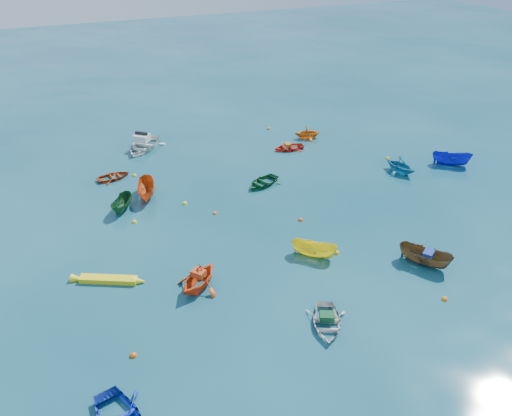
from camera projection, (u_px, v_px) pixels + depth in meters
name	position (u px, v px, depth m)	size (l,w,h in m)	color
ground	(288.00, 253.00, 30.14)	(160.00, 160.00, 0.00)	#0A3B4B
dinghy_white_near	(326.00, 325.00, 24.83)	(2.09, 2.92, 0.61)	beige
sampan_brown_mid	(423.00, 264.00, 29.17)	(1.18, 3.14, 1.21)	brown
dinghy_orange_w	(199.00, 287.00, 27.36)	(2.51, 2.91, 1.53)	#EA4D16
sampan_yellow_mid	(314.00, 256.00, 29.86)	(1.05, 2.80, 1.08)	yellow
dinghy_green_e	(262.00, 185.00, 37.67)	(2.08, 2.90, 0.60)	#135427
dinghy_cyan_se	(399.00, 172.00, 39.48)	(2.32, 2.69, 1.41)	teal
dinghy_red_nw	(114.00, 178.00, 38.53)	(1.81, 2.52, 0.52)	#9C320D
sampan_orange_n	(148.00, 196.00, 36.11)	(1.22, 3.24, 1.25)	#CD4B13
dinghy_red_ne	(289.00, 149.00, 43.31)	(1.89, 2.65, 0.55)	red
sampan_blue_far	(450.00, 164.00, 40.67)	(1.16, 3.09, 1.19)	#0E17BA
dinghy_orange_far	(307.00, 138.00, 45.45)	(2.03, 2.36, 1.24)	orange
sampan_green_far	(123.00, 210.00, 34.49)	(1.00, 2.66, 1.03)	#10441D
kayak_yellow	(109.00, 282.00, 27.78)	(0.58, 3.90, 0.39)	yellow
motorboat_white	(143.00, 149.00, 43.40)	(2.99, 4.18, 1.47)	silver
tarp_green_a	(327.00, 317.00, 24.68)	(0.73, 0.55, 0.35)	#124A24
tarp_blue_a	(428.00, 254.00, 28.70)	(0.70, 0.53, 0.34)	navy
tarp_orange_a	(199.00, 273.00, 26.92)	(0.71, 0.54, 0.35)	#C93F14
tarp_orange_b	(288.00, 145.00, 43.07)	(0.59, 0.45, 0.29)	#BC5F13
buoy_or_a	(133.00, 356.00, 23.12)	(0.34, 0.34, 0.34)	#D6520B
buoy_ye_a	(337.00, 253.00, 30.08)	(0.35, 0.35, 0.35)	yellow
buoy_or_b	(444.00, 299.00, 26.49)	(0.33, 0.33, 0.33)	orange
buoy_ye_b	(134.00, 222.00, 33.08)	(0.35, 0.35, 0.35)	yellow
buoy_or_c	(215.00, 214.00, 34.03)	(0.31, 0.31, 0.31)	orange
buoy_ye_c	(185.00, 204.00, 35.19)	(0.36, 0.36, 0.36)	yellow
buoy_or_d	(300.00, 220.00, 33.30)	(0.34, 0.34, 0.34)	#DA4F0B
buoy_ye_d	(134.00, 176.00, 38.92)	(0.32, 0.32, 0.32)	yellow
buoy_or_e	(269.00, 129.00, 47.30)	(0.33, 0.33, 0.33)	orange
buoy_ye_e	(388.00, 159.00, 41.63)	(0.35, 0.35, 0.35)	yellow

